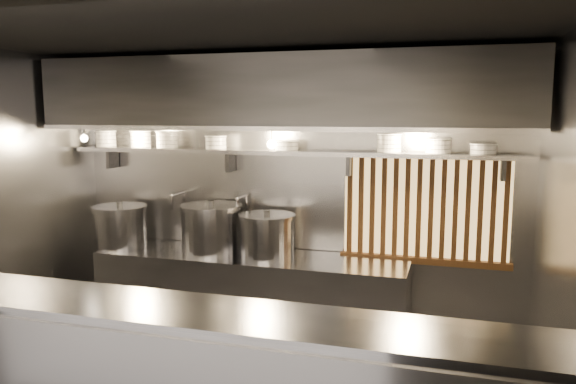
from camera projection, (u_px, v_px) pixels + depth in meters
The scene contains 22 objects.
ceiling at pixel (232, 34), 3.94m from camera, with size 4.50×4.50×0.00m, color black.
wall_back at pixel (291, 199), 5.57m from camera, with size 4.50×4.50×0.00m, color gray.
wall_right at pixel (569, 250), 3.51m from camera, with size 3.00×3.00×0.00m, color gray.
cooking_bench at pixel (251, 300), 5.43m from camera, with size 3.00×0.70×0.90m, color #9D9DA2.
bowl_shelf at pixel (286, 152), 5.33m from camera, with size 4.40×0.34×0.04m, color #9D9DA2.
exhaust_hood at pixel (279, 93), 5.04m from camera, with size 4.40×0.81×0.65m.
wood_screen at pixel (425, 208), 5.16m from camera, with size 1.56×0.09×1.04m.
faucet_left at pixel (180, 205), 5.77m from camera, with size 0.04×0.30×0.50m.
faucet_right at pixel (244, 209), 5.58m from camera, with size 0.04×0.30×0.50m.
heat_lamp at pixel (83, 132), 5.39m from camera, with size 0.25×0.35×0.20m.
pendant_bulb at pixel (272, 144), 5.23m from camera, with size 0.09×0.09×0.19m.
stock_pot_left at pixel (121, 226), 5.71m from camera, with size 0.72×0.72×0.46m.
stock_pot_mid at pixel (267, 235), 5.28m from camera, with size 0.70×0.70×0.45m.
stock_pot_right at pixel (211, 228), 5.47m from camera, with size 0.78×0.78×0.51m.
bowl_stack_0 at pixel (106, 139), 5.86m from camera, with size 0.22×0.22×0.17m.
bowl_stack_1 at pixel (141, 139), 5.75m from camera, with size 0.22×0.22×0.17m.
bowl_stack_2 at pixel (167, 139), 5.66m from camera, with size 0.23×0.23×0.17m.
bowl_stack_3 at pixel (216, 142), 5.52m from camera, with size 0.22×0.22×0.13m.
bowl_stack_4 at pixel (287, 145), 5.31m from camera, with size 0.24×0.24×0.09m.
bowl_stack_5 at pixel (389, 143), 5.04m from camera, with size 0.23×0.23×0.17m.
bowl_stack_6 at pixel (438, 146), 4.92m from camera, with size 0.24×0.24×0.13m.
bowl_stack_7 at pixel (483, 149), 4.82m from camera, with size 0.23×0.23×0.09m.
Camera 1 is at (1.53, -3.78, 2.26)m, focal length 35.00 mm.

